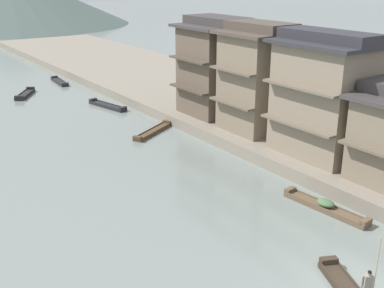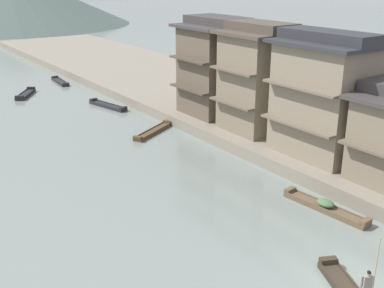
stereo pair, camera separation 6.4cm
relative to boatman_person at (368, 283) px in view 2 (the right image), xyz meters
name	(u,v)px [view 2 (the right image)]	position (x,y,z in m)	size (l,w,h in m)	color
ground_plane	(344,284)	(0.99, 1.75, -1.55)	(400.00, 400.00, 0.00)	gray
riverbank_right	(212,95)	(16.31, 31.75, -1.08)	(18.00, 110.00, 0.94)	gray
boatman_person	(368,283)	(0.00, 0.00, 0.00)	(0.51, 0.38, 3.04)	black
boat_moored_nearest	(26,94)	(-0.22, 45.16, -1.37)	(3.38, 4.31, 0.56)	#232326
boat_moored_second	(60,82)	(5.44, 49.46, -1.40)	(1.31, 5.16, 0.46)	#232326
boat_moored_third	(325,207)	(5.92, 7.03, -1.33)	(1.35, 5.70, 0.70)	brown
boat_moored_far	(153,131)	(4.94, 25.36, -1.40)	(5.09, 3.23, 0.46)	brown
boat_midriver_drifting	(108,106)	(5.36, 35.36, -1.39)	(2.03, 5.40, 0.50)	#232326
house_waterfront_second	(323,96)	(10.94, 12.08, 3.69)	(5.50, 7.14, 8.74)	gray
house_waterfront_tall	(259,78)	(11.26, 19.02, 3.70)	(6.14, 5.70, 8.74)	#7F705B
house_waterfront_narrow	(216,66)	(11.49, 24.95, 3.70)	(6.58, 5.98, 8.74)	brown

